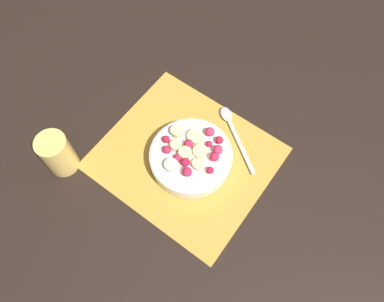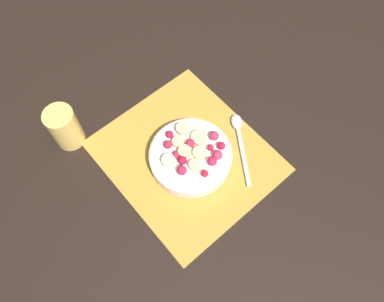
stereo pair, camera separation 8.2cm
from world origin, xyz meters
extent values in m
plane|color=black|center=(0.00, 0.00, 0.00)|extent=(3.00, 3.00, 0.00)
cube|color=gold|center=(0.00, 0.00, 0.00)|extent=(0.38, 0.34, 0.01)
cylinder|color=white|center=(0.02, 0.00, 0.02)|extent=(0.19, 0.19, 0.03)
torus|color=white|center=(0.02, 0.00, 0.03)|extent=(0.19, 0.19, 0.01)
cylinder|color=white|center=(0.02, 0.00, 0.04)|extent=(0.17, 0.17, 0.00)
cylinder|color=beige|center=(0.00, 0.04, 0.05)|extent=(0.05, 0.05, 0.01)
cylinder|color=beige|center=(0.03, 0.01, 0.05)|extent=(0.04, 0.04, 0.01)
cylinder|color=beige|center=(0.05, -0.01, 0.05)|extent=(0.03, 0.03, 0.01)
cylinder|color=#F4EAB7|center=(0.00, -0.05, 0.05)|extent=(0.03, 0.03, 0.01)
cylinder|color=beige|center=(-0.02, -0.01, 0.05)|extent=(0.03, 0.03, 0.01)
cylinder|color=beige|center=(0.01, -0.01, 0.05)|extent=(0.04, 0.04, 0.01)
cylinder|color=beige|center=(-0.04, 0.02, 0.05)|extent=(0.04, 0.04, 0.01)
sphere|color=#DB3356|center=(0.06, 0.04, 0.05)|extent=(0.02, 0.02, 0.02)
sphere|color=#D12347|center=(0.00, 0.01, 0.05)|extent=(0.02, 0.02, 0.02)
sphere|color=red|center=(0.05, 0.06, 0.05)|extent=(0.02, 0.02, 0.02)
sphere|color=red|center=(0.04, 0.04, 0.05)|extent=(0.01, 0.01, 0.01)
sphere|color=#D12347|center=(0.06, 0.02, 0.05)|extent=(0.02, 0.02, 0.02)
sphere|color=#DB3356|center=(0.02, 0.07, 0.05)|extent=(0.02, 0.02, 0.02)
sphere|color=#D12347|center=(0.00, -0.03, 0.05)|extent=(0.02, 0.02, 0.02)
sphere|color=red|center=(0.07, -0.01, 0.05)|extent=(0.02, 0.02, 0.02)
sphere|color=red|center=(-0.05, -0.01, 0.05)|extent=(0.02, 0.02, 0.02)
sphere|color=red|center=(0.02, -0.03, 0.05)|extent=(0.02, 0.02, 0.02)
sphere|color=#D12347|center=(-0.03, -0.03, 0.05)|extent=(0.02, 0.02, 0.02)
sphere|color=#D12347|center=(0.04, -0.04, 0.05)|extent=(0.02, 0.02, 0.02)
cube|color=silver|center=(0.09, 0.10, 0.01)|extent=(0.13, 0.09, 0.00)
ellipsoid|color=silver|center=(0.01, 0.15, 0.01)|extent=(0.05, 0.05, 0.01)
cylinder|color=#F4CC66|center=(-0.22, -0.18, 0.05)|extent=(0.07, 0.07, 0.11)
camera|label=1|loc=(0.23, -0.29, 0.79)|focal=35.00mm
camera|label=2|loc=(0.29, -0.23, 0.79)|focal=35.00mm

